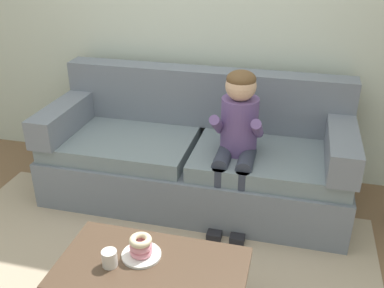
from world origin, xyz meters
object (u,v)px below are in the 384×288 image
(couch, at_px, (196,156))
(mug, at_px, (110,258))
(toy_controller, at_px, (100,249))
(coffee_table, at_px, (151,272))
(donut, at_px, (141,251))
(person_child, at_px, (237,134))

(couch, distance_m, mug, 1.35)
(couch, distance_m, toy_controller, 1.01)
(coffee_table, distance_m, donut, 0.12)
(donut, xyz_separation_m, toy_controller, (-0.45, 0.38, -0.39))
(donut, bearing_deg, couch, 89.99)
(coffee_table, height_order, person_child, person_child)
(person_child, bearing_deg, couch, 148.33)
(person_child, bearing_deg, donut, -108.26)
(couch, xyz_separation_m, mug, (-0.13, -1.34, 0.08))
(person_child, bearing_deg, coffee_table, -103.62)
(coffee_table, height_order, mug, mug)
(mug, bearing_deg, person_child, 67.47)
(person_child, bearing_deg, toy_controller, -140.79)
(couch, height_order, person_child, person_child)
(couch, height_order, mug, couch)
(coffee_table, distance_m, mug, 0.23)
(mug, distance_m, toy_controller, 0.71)
(person_child, xyz_separation_m, toy_controller, (-0.79, -0.64, -0.65))
(couch, height_order, donut, couch)
(person_child, height_order, mug, person_child)
(mug, bearing_deg, coffee_table, 12.14)
(donut, distance_m, toy_controller, 0.71)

